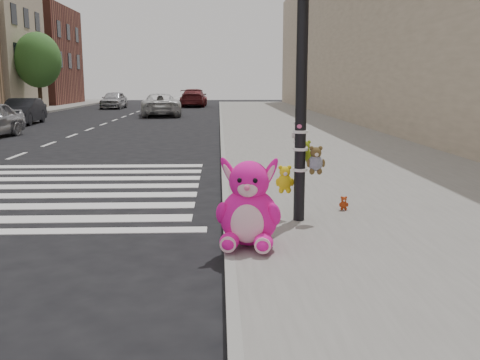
{
  "coord_description": "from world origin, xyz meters",
  "views": [
    {
      "loc": [
        1.44,
        -5.78,
        2.14
      ],
      "look_at": [
        1.73,
        1.76,
        0.75
      ],
      "focal_mm": 40.0,
      "sensor_mm": 36.0,
      "label": 1
    }
  ],
  "objects_px": {
    "red_teddy": "(344,203)",
    "car_dark_far": "(23,111)",
    "signal_pole": "(301,108)",
    "car_white_near": "(160,105)",
    "pink_bunny": "(249,210)"
  },
  "relations": [
    {
      "from": "signal_pole",
      "to": "pink_bunny",
      "type": "distance_m",
      "value": 1.89
    },
    {
      "from": "signal_pole",
      "to": "car_white_near",
      "type": "relative_size",
      "value": 0.78
    },
    {
      "from": "signal_pole",
      "to": "pink_bunny",
      "type": "bearing_deg",
      "value": -123.08
    },
    {
      "from": "red_teddy",
      "to": "car_dark_far",
      "type": "relative_size",
      "value": 0.06
    },
    {
      "from": "pink_bunny",
      "to": "car_dark_far",
      "type": "relative_size",
      "value": 0.28
    },
    {
      "from": "signal_pole",
      "to": "red_teddy",
      "type": "distance_m",
      "value": 1.81
    },
    {
      "from": "car_dark_far",
      "to": "car_white_near",
      "type": "distance_m",
      "value": 9.09
    },
    {
      "from": "red_teddy",
      "to": "car_dark_far",
      "type": "xyz_separation_m",
      "value": [
        -12.0,
        19.76,
        0.41
      ]
    },
    {
      "from": "signal_pole",
      "to": "red_teddy",
      "type": "relative_size",
      "value": 17.85
    },
    {
      "from": "car_white_near",
      "to": "car_dark_far",
      "type": "bearing_deg",
      "value": 37.73
    },
    {
      "from": "signal_pole",
      "to": "car_dark_far",
      "type": "height_order",
      "value": "signal_pole"
    },
    {
      "from": "red_teddy",
      "to": "car_dark_far",
      "type": "bearing_deg",
      "value": 124.31
    },
    {
      "from": "car_dark_far",
      "to": "car_white_near",
      "type": "relative_size",
      "value": 0.78
    },
    {
      "from": "red_teddy",
      "to": "car_white_near",
      "type": "height_order",
      "value": "car_white_near"
    },
    {
      "from": "pink_bunny",
      "to": "car_dark_far",
      "type": "distance_m",
      "value": 23.95
    }
  ]
}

